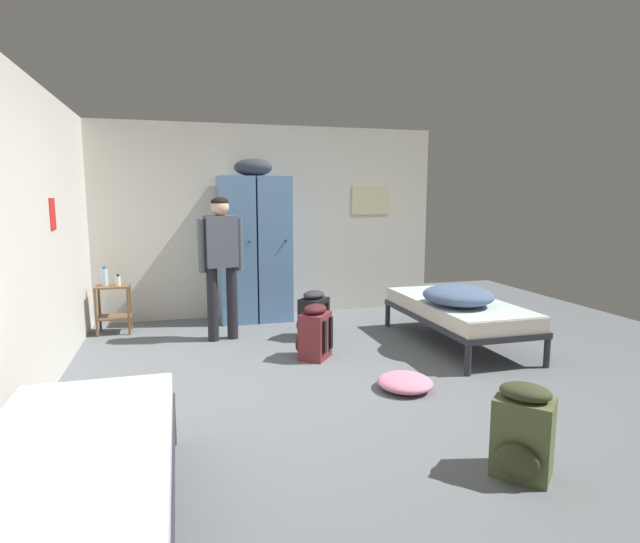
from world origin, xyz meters
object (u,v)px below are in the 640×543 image
object	(u,v)px
clothes_pile_pink	(405,382)
locker_bank	(255,246)
bedding_heap	(458,295)
bed_right	(457,310)
lotion_bottle	(118,281)
water_bottle	(105,277)
backpack_olive	(523,433)
bed_left_front	(71,471)
person_traveler	(221,255)
shelf_unit	(114,304)
backpack_maroon	(314,333)
backpack_black	(313,315)

from	to	relation	value
clothes_pile_pink	locker_bank	bearing A→B (deg)	106.78
bedding_heap	bed_right	bearing A→B (deg)	59.60
lotion_bottle	water_bottle	bearing A→B (deg)	158.20
bedding_heap	backpack_olive	bearing A→B (deg)	-111.56
locker_bank	clothes_pile_pink	distance (m)	3.05
backpack_olive	bed_right	bearing A→B (deg)	67.58
bed_left_front	bed_right	bearing A→B (deg)	36.05
backpack_olive	locker_bank	bearing A→B (deg)	102.39
bedding_heap	person_traveler	world-z (taller)	person_traveler
bedding_heap	clothes_pile_pink	xyz separation A→B (m)	(-0.97, -0.85, -0.53)
shelf_unit	water_bottle	bearing A→B (deg)	165.96
locker_bank	backpack_maroon	distance (m)	1.93
shelf_unit	clothes_pile_pink	bearing A→B (deg)	-45.30
water_bottle	backpack_olive	distance (m)	4.85
locker_bank	clothes_pile_pink	size ratio (longest dim) A/B	4.26
clothes_pile_pink	backpack_olive	bearing A→B (deg)	-86.70
water_bottle	lotion_bottle	xyz separation A→B (m)	(0.15, -0.06, -0.04)
backpack_maroon	backpack_black	size ratio (longest dim) A/B	1.00
bed_right	lotion_bottle	bearing A→B (deg)	157.85
bedding_heap	backpack_olive	size ratio (longest dim) A/B	1.38
locker_bank	lotion_bottle	xyz separation A→B (m)	(-1.64, -0.25, -0.34)
shelf_unit	clothes_pile_pink	distance (m)	3.63
bedding_heap	backpack_maroon	size ratio (longest dim) A/B	1.38
locker_bank	lotion_bottle	world-z (taller)	locker_bank
locker_bank	backpack_olive	distance (m)	4.35
backpack_black	bed_right	bearing A→B (deg)	-24.90
locker_bank	backpack_olive	size ratio (longest dim) A/B	3.76
shelf_unit	backpack_olive	world-z (taller)	shelf_unit
bedding_heap	backpack_black	bearing A→B (deg)	145.60
bed_right	backpack_black	bearing A→B (deg)	155.10
bed_left_front	water_bottle	xyz separation A→B (m)	(-0.33, 4.00, 0.29)
backpack_olive	clothes_pile_pink	size ratio (longest dim) A/B	1.13
bed_left_front	lotion_bottle	bearing A→B (deg)	92.62
bed_left_front	bedding_heap	world-z (taller)	bedding_heap
bed_right	person_traveler	size ratio (longest dim) A/B	1.19
locker_bank	water_bottle	xyz separation A→B (m)	(-1.79, -0.19, -0.30)
bed_left_front	clothes_pile_pink	xyz separation A→B (m)	(2.30, 1.40, -0.32)
lotion_bottle	backpack_maroon	bearing A→B (deg)	-37.68
bed_right	backpack_maroon	bearing A→B (deg)	-178.03
locker_bank	bed_left_front	xyz separation A→B (m)	(-1.46, -4.18, -0.59)
water_bottle	lotion_bottle	size ratio (longest dim) A/B	1.64
bed_left_front	person_traveler	bearing A→B (deg)	73.95
bed_right	backpack_olive	distance (m)	2.69
bed_left_front	bedding_heap	distance (m)	3.97
person_traveler	shelf_unit	bearing A→B (deg)	152.62
water_bottle	lotion_bottle	bearing A→B (deg)	-21.80
clothes_pile_pink	lotion_bottle	bearing A→B (deg)	134.35
backpack_olive	water_bottle	bearing A→B (deg)	124.08
shelf_unit	backpack_black	distance (m)	2.36
shelf_unit	person_traveler	xyz separation A→B (m)	(1.21, -0.63, 0.62)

